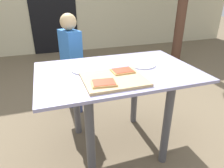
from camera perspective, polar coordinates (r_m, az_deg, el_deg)
name	(u,v)px	position (r m, az deg, el deg)	size (l,w,h in m)	color
ground_plane	(117,144)	(1.84, 1.28, -16.51)	(16.00, 16.00, 0.00)	brown
house_door	(52,2)	(4.39, -16.39, 21.18)	(0.90, 0.02, 2.00)	black
dining_table	(117,86)	(1.53, 1.47, -0.61)	(1.14, 0.74, 0.69)	#918EB6
cutting_board	(114,79)	(1.31, 0.51, 1.37)	(0.39, 0.33, 0.02)	tan
pizza_slice_near_left	(104,83)	(1.22, -2.27, 0.32)	(0.16, 0.13, 0.01)	tan
pizza_slice_far_right	(123,71)	(1.40, 3.00, 3.70)	(0.15, 0.12, 0.01)	tan
plate_white_right	(143,65)	(1.59, 8.51, 5.33)	(0.19, 0.19, 0.01)	white
plate_white_left	(85,70)	(1.49, -7.60, 4.00)	(0.19, 0.19, 0.01)	white
child_left	(71,59)	(2.11, -11.24, 6.84)	(0.21, 0.27, 1.02)	navy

